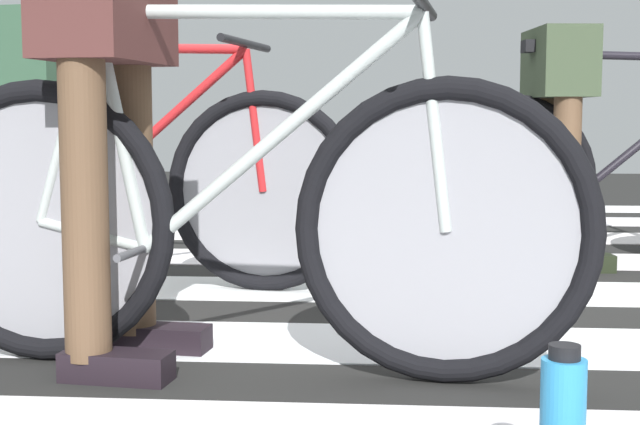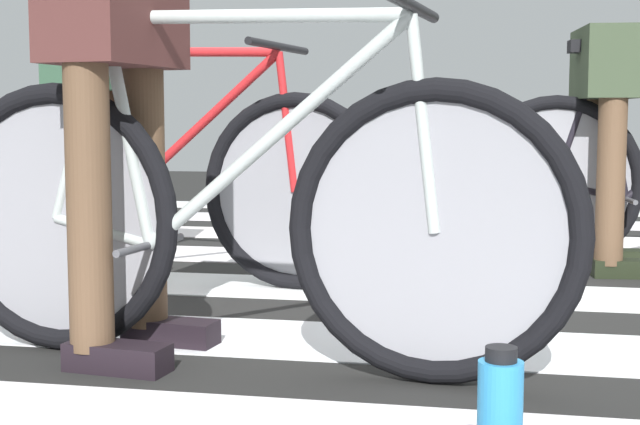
% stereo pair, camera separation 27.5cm
% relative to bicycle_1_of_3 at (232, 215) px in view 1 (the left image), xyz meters
% --- Properties ---
extents(ground, '(18.00, 14.00, 0.02)m').
position_rel_bicycle_1_of_3_xyz_m(ground, '(0.19, 1.06, -0.40)').
color(ground, black).
extents(crosswalk_markings, '(5.46, 6.53, 0.00)m').
position_rel_bicycle_1_of_3_xyz_m(crosswalk_markings, '(0.18, 1.05, -0.38)').
color(crosswalk_markings, white).
rests_on(crosswalk_markings, ground).
extents(bicycle_1_of_3, '(1.73, 0.52, 0.93)m').
position_rel_bicycle_1_of_3_xyz_m(bicycle_1_of_3, '(0.00, 0.00, 0.00)').
color(bicycle_1_of_3, black).
rests_on(bicycle_1_of_3, ground).
extents(cyclist_1_of_3, '(0.36, 0.43, 1.03)m').
position_rel_bicycle_1_of_3_xyz_m(cyclist_1_of_3, '(-0.31, 0.04, 0.28)').
color(cyclist_1_of_3, brown).
rests_on(cyclist_1_of_3, ground).
extents(bicycle_2_of_3, '(1.72, 0.54, 0.93)m').
position_rel_bicycle_1_of_3_xyz_m(bicycle_2_of_3, '(-0.58, 1.11, 0.00)').
color(bicycle_2_of_3, black).
rests_on(bicycle_2_of_3, ground).
extents(cyclist_2_of_3, '(0.37, 0.44, 1.01)m').
position_rel_bicycle_1_of_3_xyz_m(cyclist_2_of_3, '(-0.88, 1.16, 0.27)').
color(cyclist_2_of_3, brown).
rests_on(cyclist_2_of_3, ground).
extents(bicycle_3_of_3, '(1.73, 0.52, 0.93)m').
position_rel_bicycle_1_of_3_xyz_m(bicycle_3_of_3, '(1.38, 1.70, 0.00)').
color(bicycle_3_of_3, black).
rests_on(bicycle_3_of_3, ground).
extents(cyclist_3_of_3, '(0.35, 0.43, 0.98)m').
position_rel_bicycle_1_of_3_xyz_m(cyclist_3_of_3, '(1.07, 1.67, 0.25)').
color(cyclist_3_of_3, brown).
rests_on(cyclist_3_of_3, ground).
extents(water_bottle, '(0.07, 0.07, 0.26)m').
position_rel_bicycle_1_of_3_xyz_m(water_bottle, '(0.66, -0.71, -0.26)').
color(water_bottle, '#3093D7').
rests_on(water_bottle, ground).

